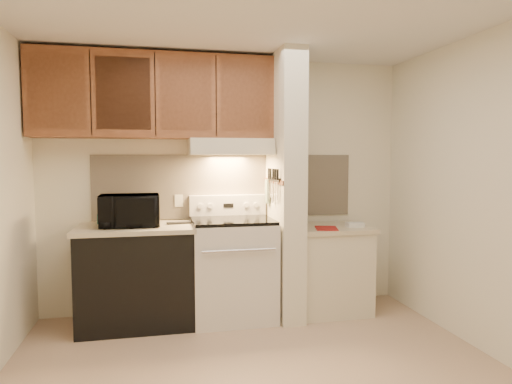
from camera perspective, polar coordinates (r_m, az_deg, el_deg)
name	(u,v)px	position (r m, az deg, el deg)	size (l,w,h in m)	color
floor	(259,374)	(3.47, 0.40, -21.75)	(3.60, 3.60, 0.00)	#CBAA8D
ceiling	(259,10)	(3.26, 0.42, 21.75)	(3.60, 3.60, 0.00)	white
wall_back	(227,185)	(4.60, -3.67, 0.92)	(3.60, 0.02, 2.50)	white
wall_right	(488,193)	(3.93, 26.96, -0.13)	(0.02, 3.00, 2.50)	white
backsplash	(227,186)	(4.58, -3.65, 0.72)	(2.60, 0.02, 0.63)	beige
range_body	(233,270)	(4.38, -2.94, -9.73)	(0.76, 0.65, 0.92)	silver
oven_window	(238,274)	(4.07, -2.21, -10.25)	(0.50, 0.01, 0.30)	black
oven_handle	(239,251)	(3.98, -2.13, -7.32)	(0.02, 0.02, 0.65)	silver
cooktop	(232,220)	(4.29, -2.97, -3.56)	(0.74, 0.64, 0.03)	black
range_backguard	(228,205)	(4.55, -3.55, -1.64)	(0.76, 0.08, 0.20)	silver
range_display	(228,205)	(4.51, -3.47, -1.70)	(0.10, 0.01, 0.04)	black
range_knob_left_outer	(200,206)	(4.48, -7.01, -1.77)	(0.05, 0.05, 0.02)	silver
range_knob_left_inner	(210,206)	(4.49, -5.74, -1.74)	(0.05, 0.05, 0.02)	silver
range_knob_right_inner	(246,205)	(4.54, -1.21, -1.65)	(0.05, 0.05, 0.02)	silver
range_knob_right_outer	(256,205)	(4.56, 0.02, -1.62)	(0.05, 0.05, 0.02)	silver
dishwasher_front	(137,278)	(4.35, -14.68, -10.31)	(1.00, 0.63, 0.87)	black
left_countertop	(136,228)	(4.25, -14.80, -4.37)	(1.04, 0.67, 0.04)	beige
spoon_rest	(180,223)	(4.30, -9.43, -3.82)	(0.24, 0.08, 0.02)	black
teal_jar	(102,219)	(4.48, -18.75, -3.18)	(0.08, 0.08, 0.09)	#1F5B5C
outlet	(179,201)	(4.54, -9.62, -1.08)	(0.08, 0.01, 0.12)	beige
microwave	(129,211)	(4.22, -15.53, -2.24)	(0.51, 0.35, 0.28)	black
partition_pillar	(285,186)	(4.36, 3.66, 0.73)	(0.22, 0.70, 2.50)	#EDE7CE
pillar_trim	(273,181)	(4.33, 2.18, 1.37)	(0.01, 0.70, 0.04)	brown
knife_strip	(274,179)	(4.28, 2.27, 1.61)	(0.02, 0.42, 0.04)	black
knife_blade_a	(277,191)	(4.13, 2.64, 0.12)	(0.01, 0.04, 0.16)	silver
knife_handle_a	(278,175)	(4.10, 2.72, 2.19)	(0.02, 0.02, 0.10)	black
knife_blade_b	(275,192)	(4.20, 2.40, 0.05)	(0.01, 0.04, 0.18)	silver
knife_handle_b	(275,174)	(4.19, 2.41, 2.23)	(0.02, 0.02, 0.10)	black
knife_blade_c	(273,192)	(4.29, 2.09, 0.01)	(0.01, 0.04, 0.20)	silver
knife_handle_c	(273,174)	(4.26, 2.16, 2.27)	(0.02, 0.02, 0.10)	black
knife_blade_d	(271,189)	(4.35, 1.89, 0.33)	(0.01, 0.04, 0.16)	silver
knife_handle_d	(270,174)	(4.36, 1.82, 2.32)	(0.02, 0.02, 0.10)	black
knife_blade_e	(269,190)	(4.44, 1.60, 0.28)	(0.01, 0.04, 0.18)	silver
knife_handle_e	(269,173)	(4.42, 1.62, 2.35)	(0.02, 0.02, 0.10)	black
oven_mitt	(267,191)	(4.50, 1.44, 0.09)	(0.03, 0.10, 0.23)	gray
right_cab_base	(329,271)	(4.64, 9.16, -9.68)	(0.70, 0.60, 0.81)	beige
right_countertop	(330,228)	(4.55, 9.23, -4.48)	(0.74, 0.64, 0.04)	beige
red_folder	(326,228)	(4.38, 8.79, -4.51)	(0.20, 0.27, 0.01)	maroon
white_box	(355,225)	(4.54, 12.29, -4.02)	(0.16, 0.11, 0.04)	white
range_hood	(230,147)	(4.37, -3.27, 5.66)	(0.78, 0.44, 0.15)	beige
hood_lip	(234,151)	(4.16, -2.81, 5.11)	(0.78, 0.04, 0.06)	beige
upper_cabinets	(155,97)	(4.40, -12.49, 11.57)	(2.18, 0.33, 0.77)	brown
cab_door_a	(57,91)	(4.32, -23.63, 11.44)	(0.46, 0.01, 0.63)	brown
cab_gap_a	(91,92)	(4.27, -19.98, 11.62)	(0.01, 0.01, 0.73)	black
cab_door_b	(123,93)	(4.25, -16.26, 11.76)	(0.46, 0.01, 0.63)	brown
cab_gap_b	(155,94)	(4.24, -12.50, 11.85)	(0.01, 0.01, 0.73)	black
cab_door_c	(186,95)	(4.25, -8.74, 11.88)	(0.46, 0.01, 0.63)	brown
cab_gap_c	(216,96)	(4.27, -5.01, 11.87)	(0.01, 0.01, 0.73)	black
cab_door_d	(245,97)	(4.32, -1.34, 11.81)	(0.46, 0.01, 0.63)	brown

